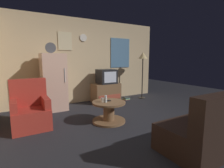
# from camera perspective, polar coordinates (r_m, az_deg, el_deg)

# --- Properties ---
(ground_plane) EXTENTS (12.00, 12.00, 0.00)m
(ground_plane) POSITION_cam_1_polar(r_m,az_deg,el_deg) (3.61, 6.73, -13.78)
(ground_plane) COLOR #232328
(wall_with_art) EXTENTS (5.20, 0.12, 2.58)m
(wall_with_art) POSITION_cam_1_polar(r_m,az_deg,el_deg) (5.50, -8.61, 7.64)
(wall_with_art) COLOR #D1B284
(wall_with_art) RESTS_ON ground_plane
(fridge) EXTENTS (0.60, 0.62, 1.77)m
(fridge) POSITION_cam_1_polar(r_m,az_deg,el_deg) (4.75, -19.02, 0.64)
(fridge) COLOR beige
(fridge) RESTS_ON ground_plane
(tv_stand) EXTENTS (0.84, 0.53, 0.60)m
(tv_stand) POSITION_cam_1_polar(r_m,az_deg,el_deg) (5.38, -2.09, -2.98)
(tv_stand) COLOR brown
(tv_stand) RESTS_ON ground_plane
(crt_tv) EXTENTS (0.54, 0.51, 0.44)m
(crt_tv) POSITION_cam_1_polar(r_m,az_deg,el_deg) (5.31, -1.89, 2.55)
(crt_tv) COLOR black
(crt_tv) RESTS_ON tv_stand
(standing_lamp) EXTENTS (0.32, 0.32, 1.59)m
(standing_lamp) POSITION_cam_1_polar(r_m,az_deg,el_deg) (5.92, 10.35, 8.26)
(standing_lamp) COLOR #332D28
(standing_lamp) RESTS_ON ground_plane
(coffee_table) EXTENTS (0.72, 0.72, 0.45)m
(coffee_table) POSITION_cam_1_polar(r_m,az_deg,el_deg) (3.73, -1.06, -9.30)
(coffee_table) COLOR brown
(coffee_table) RESTS_ON ground_plane
(wine_glass) EXTENTS (0.05, 0.05, 0.15)m
(wine_glass) POSITION_cam_1_polar(r_m,az_deg,el_deg) (3.60, -2.13, -5.01)
(wine_glass) COLOR silver
(wine_glass) RESTS_ON coffee_table
(mug_ceramic_white) EXTENTS (0.08, 0.08, 0.09)m
(mug_ceramic_white) POSITION_cam_1_polar(r_m,az_deg,el_deg) (3.63, -3.16, -5.40)
(mug_ceramic_white) COLOR silver
(mug_ceramic_white) RESTS_ON coffee_table
(remote_control) EXTENTS (0.15, 0.07, 0.02)m
(remote_control) POSITION_cam_1_polar(r_m,az_deg,el_deg) (3.70, -1.61, -5.67)
(remote_control) COLOR black
(remote_control) RESTS_ON coffee_table
(armchair) EXTENTS (0.68, 0.68, 0.96)m
(armchair) POSITION_cam_1_polar(r_m,az_deg,el_deg) (3.77, -25.75, -8.17)
(armchair) COLOR #A52D23
(armchair) RESTS_ON ground_plane
(couch) EXTENTS (1.70, 0.80, 0.92)m
(couch) POSITION_cam_1_polar(r_m,az_deg,el_deg) (3.10, 31.28, -12.53)
(couch) COLOR black
(couch) RESTS_ON ground_plane
(book_stack) EXTENTS (0.19, 0.18, 0.10)m
(book_stack) POSITION_cam_1_polar(r_m,az_deg,el_deg) (5.69, 4.90, -4.91)
(book_stack) COLOR #8F4759
(book_stack) RESTS_ON ground_plane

